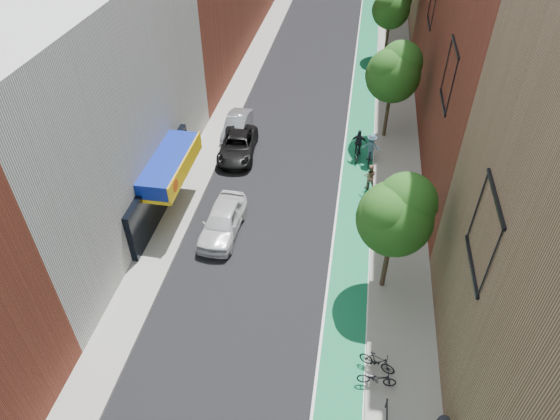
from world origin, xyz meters
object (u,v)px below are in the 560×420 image
at_px(parked_car_silver, 237,125).
at_px(cyclist_lane_near, 369,181).
at_px(cyclist_lane_mid, 358,148).
at_px(parked_car_white, 223,221).
at_px(cyclist_lane_far, 371,150).
at_px(parked_car_black, 238,146).

distance_m(parked_car_silver, cyclist_lane_near, 10.68).
distance_m(parked_car_silver, cyclist_lane_mid, 8.68).
distance_m(parked_car_white, cyclist_lane_mid, 10.89).
bearing_deg(parked_car_white, cyclist_lane_far, 47.92).
xyz_separation_m(cyclist_lane_near, cyclist_lane_far, (0.00, 3.15, 0.16)).
distance_m(parked_car_silver, cyclist_lane_far, 9.54).
distance_m(cyclist_lane_mid, cyclist_lane_far, 0.89).
bearing_deg(parked_car_silver, parked_car_black, -74.90).
xyz_separation_m(parked_car_black, cyclist_lane_mid, (7.85, 0.79, 0.11)).
bearing_deg(cyclist_lane_far, parked_car_white, 52.02).
relative_size(parked_car_white, cyclist_lane_near, 2.44).
relative_size(cyclist_lane_near, cyclist_lane_mid, 0.91).
relative_size(parked_car_white, parked_car_black, 0.95).
bearing_deg(cyclist_lane_mid, cyclist_lane_far, 160.34).
xyz_separation_m(parked_car_black, cyclist_lane_far, (8.65, 0.44, 0.26)).
relative_size(parked_car_white, cyclist_lane_far, 2.22).
xyz_separation_m(parked_car_silver, cyclist_lane_far, (9.30, -2.09, 0.27)).
bearing_deg(parked_car_silver, parked_car_white, -80.32).
height_order(parked_car_silver, cyclist_lane_far, cyclist_lane_far).
bearing_deg(parked_car_white, parked_car_silver, 100.51).
xyz_separation_m(parked_car_white, cyclist_lane_near, (7.70, 4.92, -0.01)).
height_order(parked_car_white, parked_car_silver, parked_car_white).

